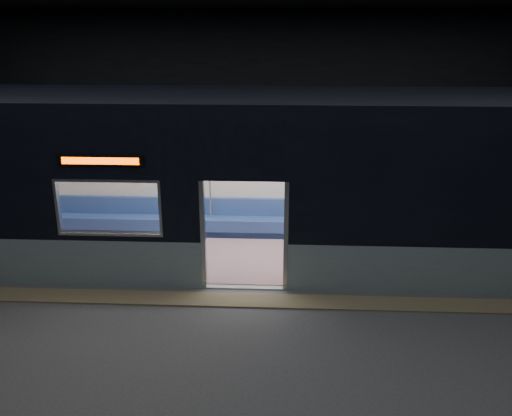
{
  "coord_description": "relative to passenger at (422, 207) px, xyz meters",
  "views": [
    {
      "loc": [
        0.66,
        -7.88,
        4.57
      ],
      "look_at": [
        0.14,
        2.3,
        1.14
      ],
      "focal_mm": 38.0,
      "sensor_mm": 36.0,
      "label": 1
    }
  ],
  "objects": [
    {
      "name": "station_floor",
      "position": [
        -3.73,
        -3.55,
        -0.8
      ],
      "size": [
        24.0,
        14.0,
        0.01
      ],
      "primitive_type": "cube",
      "color": "#47494C",
      "rests_on": "ground"
    },
    {
      "name": "station_envelope",
      "position": [
        -3.73,
        -3.55,
        2.87
      ],
      "size": [
        24.0,
        14.0,
        5.0
      ],
      "color": "black",
      "rests_on": "station_floor"
    },
    {
      "name": "tactile_strip",
      "position": [
        -3.73,
        -3.0,
        -0.78
      ],
      "size": [
        22.8,
        0.5,
        0.03
      ],
      "primitive_type": "cube",
      "color": "#8C7F59",
      "rests_on": "station_floor"
    },
    {
      "name": "metro_car",
      "position": [
        -3.73,
        -1.0,
        1.05
      ],
      "size": [
        18.0,
        3.04,
        3.35
      ],
      "color": "#92A6AE",
      "rests_on": "station_floor"
    },
    {
      "name": "passenger",
      "position": [
        0.0,
        0.0,
        0.0
      ],
      "size": [
        0.42,
        0.7,
        1.37
      ],
      "rotation": [
        0.0,
        0.0,
        -0.13
      ],
      "color": "black",
      "rests_on": "metro_car"
    },
    {
      "name": "handbag",
      "position": [
        0.02,
        -0.22,
        -0.12
      ],
      "size": [
        0.35,
        0.32,
        0.15
      ],
      "primitive_type": "cube",
      "rotation": [
        0.0,
        0.0,
        -0.24
      ],
      "color": "black",
      "rests_on": "passenger"
    },
    {
      "name": "transit_map",
      "position": [
        -0.59,
        0.31,
        0.66
      ],
      "size": [
        0.95,
        0.03,
        0.62
      ],
      "primitive_type": "cube",
      "color": "white",
      "rests_on": "metro_car"
    }
  ]
}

